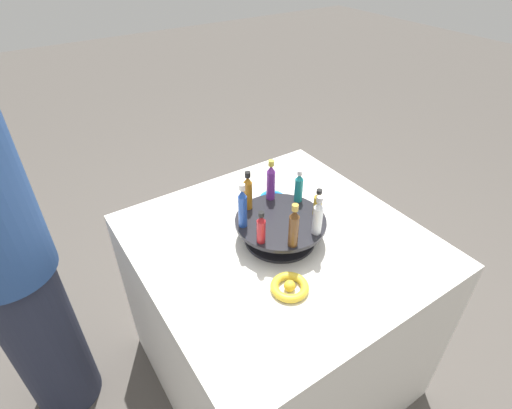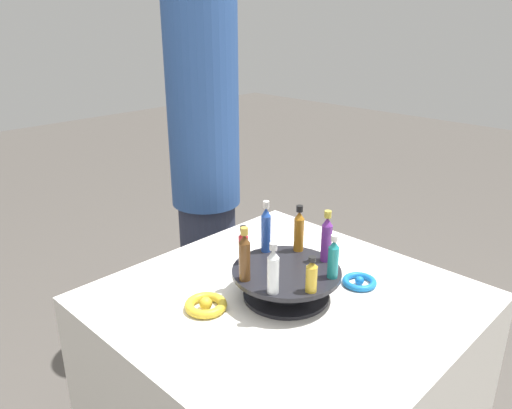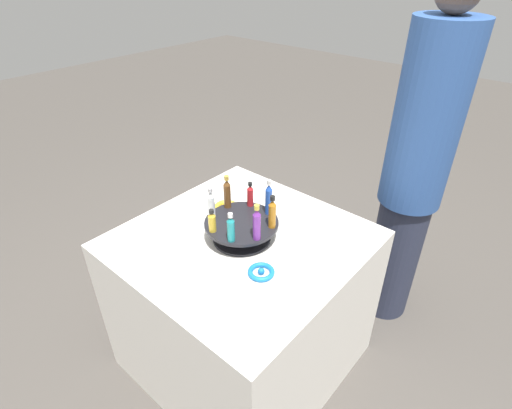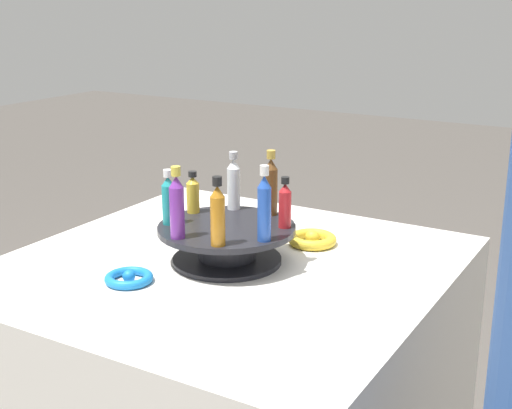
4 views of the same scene
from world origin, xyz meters
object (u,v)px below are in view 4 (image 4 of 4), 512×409
ribbon_bow_gold (312,239)px  display_stand (227,241)px  bottle_purple (177,205)px  bottle_red (285,204)px  bottle_brown (271,185)px  bottle_blue (264,206)px  ribbon_bow_blue (129,278)px  bottle_teal (169,199)px  bottle_amber (218,214)px  bottle_gold (193,194)px  bottle_clear (234,183)px

ribbon_bow_gold → display_stand: bearing=-29.1°
bottle_purple → bottle_red: bottle_purple is taller
bottle_brown → bottle_red: bottle_brown is taller
bottle_blue → ribbon_bow_blue: size_ratio=1.58×
display_stand → bottle_red: (-0.05, 0.11, 0.08)m
bottle_teal → ribbon_bow_blue: bottle_teal is taller
bottle_amber → bottle_purple: bearing=-87.3°
bottle_gold → bottle_red: 0.22m
bottle_teal → bottle_blue: 0.22m
ribbon_bow_gold → bottle_brown: bearing=-40.3°
bottle_teal → bottle_amber: 0.17m
bottle_brown → bottle_amber: (0.22, 0.01, -0.00)m
bottle_gold → ribbon_bow_blue: (0.23, 0.01, -0.11)m
bottle_clear → bottle_blue: bottle_blue is taller
display_stand → bottle_purple: 0.16m
bottle_teal → bottle_purple: (0.06, 0.07, 0.01)m
bottle_clear → bottle_purple: (0.22, 0.01, 0.01)m
bottle_purple → bottle_red: (-0.16, 0.15, -0.02)m
bottle_brown → bottle_amber: bottle_brown is taller
bottle_teal → ribbon_bow_gold: size_ratio=1.07×
bottle_red → bottle_blue: bearing=2.7°
bottle_blue → ribbon_bow_gold: bearing=-178.1°
bottle_clear → bottle_gold: (0.07, -0.06, -0.02)m
bottle_purple → ribbon_bow_blue: size_ratio=1.51×
bottle_brown → ribbon_bow_gold: 0.17m
bottle_brown → bottle_red: 0.09m
bottle_purple → ribbon_bow_blue: bottle_purple is taller
display_stand → bottle_amber: size_ratio=2.13×
bottle_amber → ribbon_bow_gold: (-0.30, 0.05, -0.13)m
bottle_clear → bottle_teal: (0.16, -0.06, -0.01)m
bottle_clear → bottle_blue: size_ratio=0.87×
bottle_red → ribbon_bow_gold: 0.18m
bottle_brown → bottle_gold: bearing=-64.8°
display_stand → bottle_teal: bearing=-64.8°
bottle_clear → bottle_teal: size_ratio=1.12×
display_stand → bottle_teal: (0.05, -0.11, 0.09)m
display_stand → bottle_purple: size_ratio=1.99×
display_stand → bottle_gold: bottle_gold is taller
display_stand → ribbon_bow_blue: bearing=-29.1°
bottle_blue → ribbon_bow_blue: bottle_blue is taller
bottle_teal → bottle_blue: (-0.01, 0.22, 0.02)m
bottle_teal → ribbon_bow_gold: bottle_teal is taller
display_stand → ribbon_bow_gold: (-0.19, 0.11, -0.03)m
bottle_amber → ribbon_bow_blue: size_ratio=1.42×
bottle_brown → bottle_teal: 0.22m
bottle_red → bottle_amber: bearing=-19.8°
bottle_blue → bottle_brown: bearing=-154.8°
display_stand → bottle_red: 0.15m
bottle_purple → bottle_amber: size_ratio=1.07×
bottle_clear → bottle_amber: 0.24m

